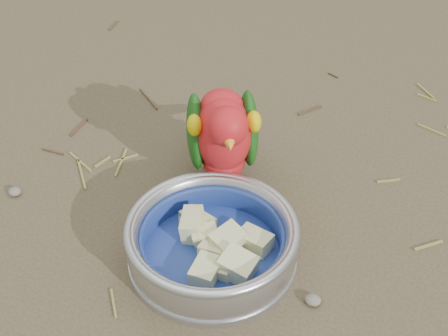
% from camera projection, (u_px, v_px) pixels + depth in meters
% --- Properties ---
extents(ground, '(60.00, 60.00, 0.00)m').
position_uv_depth(ground, '(239.00, 233.00, 0.91)').
color(ground, '#4E412E').
extents(food_bowl, '(0.21, 0.21, 0.02)m').
position_uv_depth(food_bowl, '(212.00, 257.00, 0.86)').
color(food_bowl, '#B2B2BA').
rests_on(food_bowl, ground).
extents(bowl_wall, '(0.21, 0.21, 0.04)m').
position_uv_depth(bowl_wall, '(212.00, 240.00, 0.84)').
color(bowl_wall, '#B2B2BA').
rests_on(bowl_wall, food_bowl).
extents(fruit_wedges, '(0.13, 0.13, 0.03)m').
position_uv_depth(fruit_wedges, '(212.00, 244.00, 0.85)').
color(fruit_wedges, beige).
rests_on(fruit_wedges, food_bowl).
extents(lory_parrot, '(0.18, 0.23, 0.17)m').
position_uv_depth(lory_parrot, '(223.00, 142.00, 0.92)').
color(lory_parrot, red).
rests_on(lory_parrot, ground).
extents(ground_debris, '(0.90, 0.80, 0.01)m').
position_uv_depth(ground_debris, '(233.00, 183.00, 0.98)').
color(ground_debris, olive).
rests_on(ground_debris, ground).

